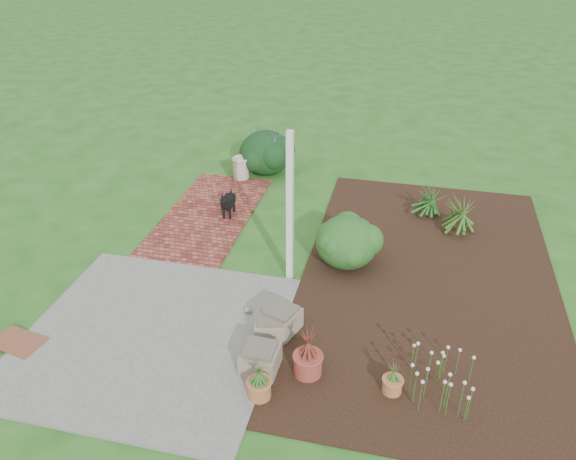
% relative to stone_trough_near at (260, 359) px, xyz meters
% --- Properties ---
extents(ground, '(80.00, 80.00, 0.00)m').
position_rel_stone_trough_near_xyz_m(ground, '(-0.41, 2.04, -0.19)').
color(ground, '#21581B').
rests_on(ground, ground).
extents(concrete_patio, '(3.50, 3.50, 0.04)m').
position_rel_stone_trough_near_xyz_m(concrete_patio, '(-1.66, 0.29, -0.17)').
color(concrete_patio, slate).
rests_on(concrete_patio, ground).
extents(brick_path, '(1.60, 3.50, 0.04)m').
position_rel_stone_trough_near_xyz_m(brick_path, '(-2.11, 3.79, -0.17)').
color(brick_path, maroon).
rests_on(brick_path, ground).
extents(garden_bed, '(4.00, 7.00, 0.03)m').
position_rel_stone_trough_near_xyz_m(garden_bed, '(2.09, 2.54, -0.18)').
color(garden_bed, black).
rests_on(garden_bed, ground).
extents(veranda_post, '(0.10, 0.10, 2.50)m').
position_rel_stone_trough_near_xyz_m(veranda_post, '(-0.11, 2.14, 1.06)').
color(veranda_post, white).
rests_on(veranda_post, ground).
extents(stone_trough_near, '(0.47, 0.47, 0.31)m').
position_rel_stone_trough_near_xyz_m(stone_trough_near, '(0.00, 0.00, 0.00)').
color(stone_trough_near, '#7C6A5D').
rests_on(stone_trough_near, concrete_patio).
extents(stone_trough_mid, '(0.59, 0.59, 0.31)m').
position_rel_stone_trough_near_xyz_m(stone_trough_mid, '(0.07, 0.81, 0.00)').
color(stone_trough_mid, '#77745D').
rests_on(stone_trough_mid, concrete_patio).
extents(stone_trough_far, '(0.50, 0.50, 0.28)m').
position_rel_stone_trough_near_xyz_m(stone_trough_far, '(-0.04, 0.65, -0.01)').
color(stone_trough_far, gray).
rests_on(stone_trough_far, concrete_patio).
extents(coir_doormat, '(0.76, 0.56, 0.02)m').
position_rel_stone_trough_near_xyz_m(coir_doormat, '(-3.39, -0.28, -0.14)').
color(coir_doormat, brown).
rests_on(coir_doormat, concrete_patio).
extents(black_dog, '(0.20, 0.60, 0.51)m').
position_rel_stone_trough_near_xyz_m(black_dog, '(-1.71, 3.79, 0.15)').
color(black_dog, black).
rests_on(black_dog, brick_path).
extents(cream_ceramic_urn, '(0.44, 0.44, 0.45)m').
position_rel_stone_trough_near_xyz_m(cream_ceramic_urn, '(-1.99, 5.52, 0.07)').
color(cream_ceramic_urn, beige).
rests_on(cream_ceramic_urn, brick_path).
extents(evergreen_shrub, '(1.24, 1.24, 0.87)m').
position_rel_stone_trough_near_xyz_m(evergreen_shrub, '(0.72, 2.71, 0.27)').
color(evergreen_shrub, '#104318').
rests_on(evergreen_shrub, garden_bed).
extents(agapanthus_clump_back, '(1.05, 1.05, 0.80)m').
position_rel_stone_trough_near_xyz_m(agapanthus_clump_back, '(2.55, 4.23, 0.24)').
color(agapanthus_clump_back, '#0D3E11').
rests_on(agapanthus_clump_back, garden_bed).
extents(agapanthus_clump_front, '(0.95, 0.95, 0.69)m').
position_rel_stone_trough_near_xyz_m(agapanthus_clump_front, '(2.02, 4.75, 0.18)').
color(agapanthus_clump_front, '#193D13').
rests_on(agapanthus_clump_front, garden_bed).
extents(pink_flower_patch, '(1.12, 1.12, 0.55)m').
position_rel_stone_trough_near_xyz_m(pink_flower_patch, '(2.25, 0.11, 0.11)').
color(pink_flower_patch, '#113D0F').
rests_on(pink_flower_patch, garden_bed).
extents(terracotta_pot_bronze, '(0.42, 0.42, 0.29)m').
position_rel_stone_trough_near_xyz_m(terracotta_pot_bronze, '(0.61, 0.07, -0.02)').
color(terracotta_pot_bronze, '#973C33').
rests_on(terracotta_pot_bronze, garden_bed).
extents(terracotta_pot_small_left, '(0.24, 0.24, 0.20)m').
position_rel_stone_trough_near_xyz_m(terracotta_pot_small_left, '(1.68, 0.00, -0.06)').
color(terracotta_pot_small_left, '#B76D3D').
rests_on(terracotta_pot_small_left, garden_bed).
extents(terracotta_pot_small_right, '(0.33, 0.33, 0.24)m').
position_rel_stone_trough_near_xyz_m(terracotta_pot_small_right, '(0.11, -0.45, -0.04)').
color(terracotta_pot_small_right, '#AB6739').
rests_on(terracotta_pot_small_right, garden_bed).
extents(purple_flowering_bush, '(1.54, 1.54, 0.98)m').
position_rel_stone_trough_near_xyz_m(purple_flowering_bush, '(-1.55, 6.02, 0.30)').
color(purple_flowering_bush, black).
rests_on(purple_flowering_bush, ground).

